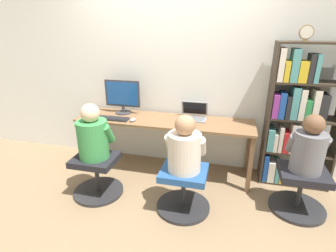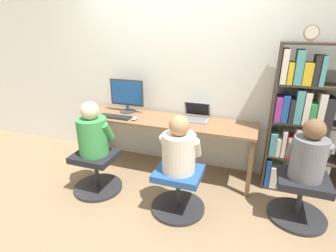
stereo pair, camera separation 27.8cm
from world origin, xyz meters
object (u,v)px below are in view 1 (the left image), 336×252
Objects in this scene: office_chair_left at (97,175)px; laptop at (193,115)px; keyboard at (112,118)px; office_chair_side at (300,190)px; person_at_monitor at (93,135)px; office_chair_right at (183,189)px; person_at_laptop at (185,148)px; person_near_shelf at (309,148)px; desk_clock at (306,33)px; desktop_monitor at (122,97)px; bookshelf at (294,117)px.

laptop is at bearing 39.94° from office_chair_left.
keyboard is 0.75× the size of office_chair_side.
laptop is 1.26m from person_at_monitor.
keyboard is 1.29m from office_chair_right.
office_chair_side is at bearing 6.26° from office_chair_left.
laptop is 1.37m from office_chair_left.
person_near_shelf reaches higher than person_at_laptop.
office_chair_side is at bearing 6.15° from person_at_monitor.
person_at_laptop is at bearing -145.42° from desk_clock.
desktop_monitor is 0.79× the size of person_at_monitor.
desk_clock reaches higher than office_chair_right.
desktop_monitor is at bearing 139.73° from office_chair_right.
keyboard is 0.73× the size of person_at_laptop.
person_at_monitor reaches higher than laptop.
person_near_shelf is (2.22, -0.29, -0.02)m from keyboard.
laptop is 0.20× the size of bookshelf.
keyboard reaches higher than office_chair_left.
bookshelf is 2.83× the size of person_near_shelf.
person_at_laptop is at bearing -144.12° from bookshelf.
keyboard is 0.75× the size of office_chair_left.
office_chair_left is at bearing -140.06° from laptop.
office_chair_side is at bearing -14.70° from desktop_monitor.
bookshelf is at bearing 6.51° from keyboard.
person_at_laptop is 0.35× the size of bookshelf.
laptop is 1.46m from office_chair_side.
office_chair_left is at bearing -87.47° from keyboard.
keyboard is at bearing 172.52° from person_near_shelf.
person_at_monitor is at bearing 177.77° from office_chair_right.
desk_clock is at bearing 102.21° from office_chair_side.
person_at_monitor is 2.26m from office_chair_side.
office_chair_side is 0.96× the size of person_near_shelf.
person_at_monitor reaches higher than keyboard.
office_chair_left is at bearing 178.22° from person_at_laptop.
bookshelf is (2.17, 0.25, 0.12)m from keyboard.
keyboard is 0.73m from office_chair_left.
office_chair_left is at bearing 178.00° from office_chair_right.
office_chair_left is 0.34× the size of bookshelf.
desktop_monitor reaches higher than keyboard.
desktop_monitor is 0.84m from person_at_monitor.
office_chair_right is at bearing -86.88° from laptop.
person_at_monitor is 1.08× the size of office_chair_side.
laptop is at bearing -0.11° from desktop_monitor.
office_chair_side is at bearing -24.95° from laptop.
laptop is 1.00m from office_chair_right.
office_chair_left is 1.00× the size of office_chair_side.
person_at_laptop is at bearing 90.00° from office_chair_right.
keyboard is 0.72× the size of person_near_shelf.
laptop is at bearing 178.63° from bookshelf.
desk_clock is at bearing 18.67° from person_at_monitor.
person_at_monitor is 2.45m from desk_clock.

